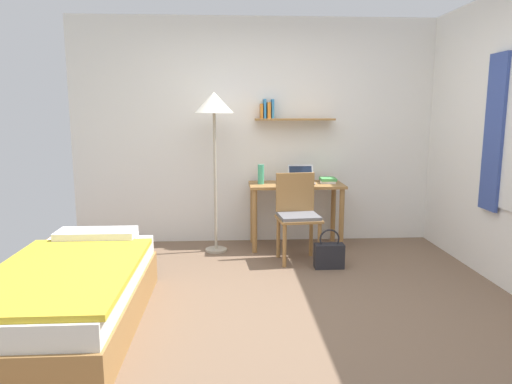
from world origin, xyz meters
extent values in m
plane|color=brown|center=(0.00, 0.00, 0.00)|extent=(5.28, 5.28, 0.00)
cube|color=white|center=(0.00, 2.02, 1.30)|extent=(4.40, 0.05, 2.60)
cube|color=#9E703D|center=(0.36, 1.89, 1.45)|extent=(0.91, 0.22, 0.02)
cube|color=orange|center=(-0.02, 1.92, 1.54)|extent=(0.03, 0.14, 0.17)
cube|color=#3384C6|center=(0.02, 1.91, 1.57)|extent=(0.03, 0.16, 0.22)
cube|color=orange|center=(0.06, 1.91, 1.55)|extent=(0.04, 0.16, 0.18)
cube|color=#3384C6|center=(0.11, 1.92, 1.57)|extent=(0.03, 0.13, 0.21)
cube|color=#384C93|center=(1.96, 0.57, 1.35)|extent=(0.03, 0.28, 1.39)
cube|color=#9E703D|center=(-1.54, -0.25, 0.14)|extent=(0.94, 1.85, 0.28)
cube|color=silver|center=(-1.54, -0.25, 0.36)|extent=(0.90, 1.80, 0.16)
cube|color=gold|center=(-1.54, -0.36, 0.46)|extent=(0.96, 1.52, 0.04)
cube|color=white|center=(-1.54, 0.47, 0.49)|extent=(0.66, 0.28, 0.10)
cube|color=#9E703D|center=(0.36, 1.70, 0.72)|extent=(1.06, 0.51, 0.03)
cylinder|color=#9E703D|center=(-0.12, 1.49, 0.35)|extent=(0.06, 0.06, 0.71)
cylinder|color=#9E703D|center=(0.84, 1.49, 0.35)|extent=(0.06, 0.06, 0.71)
cylinder|color=#9E703D|center=(-0.12, 1.91, 0.35)|extent=(0.06, 0.06, 0.71)
cylinder|color=#9E703D|center=(0.84, 1.91, 0.35)|extent=(0.06, 0.06, 0.71)
cube|color=#9E703D|center=(0.31, 1.16, 0.45)|extent=(0.46, 0.43, 0.03)
cube|color=slate|center=(0.31, 1.16, 0.48)|extent=(0.43, 0.40, 0.04)
cube|color=#9E703D|center=(0.30, 1.34, 0.70)|extent=(0.41, 0.07, 0.41)
cylinder|color=#9E703D|center=(0.15, 0.99, 0.22)|extent=(0.04, 0.04, 0.44)
cylinder|color=#9E703D|center=(0.51, 1.02, 0.22)|extent=(0.04, 0.04, 0.44)
cylinder|color=#9E703D|center=(0.12, 1.31, 0.22)|extent=(0.04, 0.04, 0.44)
cylinder|color=#9E703D|center=(0.48, 1.34, 0.22)|extent=(0.04, 0.04, 0.44)
cylinder|color=#B2A893|center=(-0.55, 1.58, 0.01)|extent=(0.24, 0.24, 0.02)
cylinder|color=#B2A893|center=(-0.55, 1.58, 0.77)|extent=(0.03, 0.03, 1.50)
cone|color=silver|center=(-0.55, 1.58, 1.63)|extent=(0.42, 0.42, 0.22)
cube|color=#B7BABF|center=(0.42, 1.72, 0.74)|extent=(0.30, 0.22, 0.01)
cube|color=#B7BABF|center=(0.42, 1.79, 0.84)|extent=(0.29, 0.10, 0.19)
cube|color=black|center=(0.42, 1.78, 0.84)|extent=(0.26, 0.08, 0.16)
cylinder|color=#42A87F|center=(-0.04, 1.70, 0.85)|extent=(0.07, 0.07, 0.22)
cube|color=silver|center=(0.73, 1.73, 0.75)|extent=(0.20, 0.20, 0.03)
cube|color=#4CA856|center=(0.73, 1.75, 0.78)|extent=(0.18, 0.21, 0.03)
cube|color=#232328|center=(0.59, 0.94, 0.12)|extent=(0.29, 0.13, 0.25)
torus|color=#232328|center=(0.59, 0.94, 0.30)|extent=(0.20, 0.02, 0.20)
camera|label=1|loc=(-0.39, -3.49, 1.54)|focal=32.84mm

